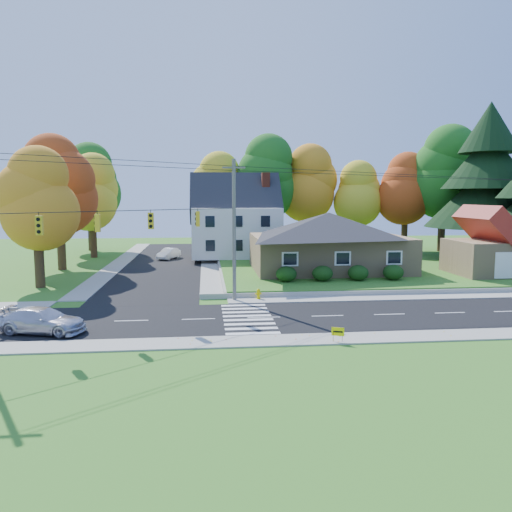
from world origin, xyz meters
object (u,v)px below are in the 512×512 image
(ranch_house, at_px, (328,241))
(fire_hydrant, at_px, (258,294))
(silver_sedan, at_px, (42,321))
(white_car, at_px, (169,254))

(ranch_house, bearing_deg, fire_hydrant, -126.13)
(fire_hydrant, bearing_deg, silver_sedan, -149.07)
(silver_sedan, xyz_separation_m, white_car, (4.57, 31.62, -0.06))
(silver_sedan, relative_size, fire_hydrant, 5.95)
(silver_sedan, xyz_separation_m, fire_hydrant, (12.66, 7.58, -0.33))
(fire_hydrant, bearing_deg, white_car, 108.59)
(silver_sedan, distance_m, fire_hydrant, 14.76)
(white_car, bearing_deg, silver_sedan, -74.78)
(white_car, relative_size, fire_hydrant, 4.79)
(ranch_house, relative_size, white_car, 3.80)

